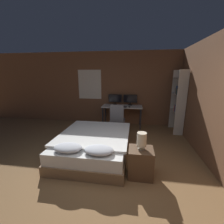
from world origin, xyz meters
TOP-DOWN VIEW (x-y plane):
  - ground_plane at (0.00, 0.00)m, footprint 20.00×20.00m
  - wall_back at (-0.01, 3.66)m, footprint 12.00×0.08m
  - wall_side_right at (2.10, 1.50)m, footprint 0.06×12.00m
  - bed at (-0.41, 1.17)m, footprint 1.62×2.00m
  - nightstand at (0.66, 0.54)m, footprint 0.45×0.41m
  - bedside_lamp at (0.66, 0.54)m, footprint 0.17×0.17m
  - desk at (0.07, 3.29)m, footprint 1.44×0.60m
  - monitor_left at (-0.22, 3.49)m, footprint 0.50×0.16m
  - monitor_right at (0.35, 3.49)m, footprint 0.50×0.16m
  - keyboard at (0.07, 3.10)m, footprint 0.36×0.13m
  - computer_mouse at (0.33, 3.10)m, footprint 0.07×0.05m
  - office_chair at (-0.02, 2.55)m, footprint 0.52×0.52m
  - bookshelf at (1.91, 3.01)m, footprint 0.29×0.74m

SIDE VIEW (x-z plane):
  - ground_plane at x=0.00m, z-range 0.00..0.00m
  - bed at x=-0.41m, z-range -0.04..0.56m
  - nightstand at x=0.66m, z-range 0.00..0.55m
  - office_chair at x=-0.02m, z-range -0.11..0.88m
  - desk at x=0.07m, z-range 0.28..1.06m
  - bedside_lamp at x=0.66m, z-range 0.58..0.90m
  - keyboard at x=0.07m, z-range 0.77..0.79m
  - computer_mouse at x=0.33m, z-range 0.77..0.81m
  - monitor_left at x=-0.22m, z-range 0.80..1.19m
  - monitor_right at x=0.35m, z-range 0.80..1.19m
  - bookshelf at x=1.91m, z-range 0.09..2.12m
  - wall_side_right at x=2.10m, z-range 0.00..2.70m
  - wall_back at x=-0.01m, z-range 0.00..2.70m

